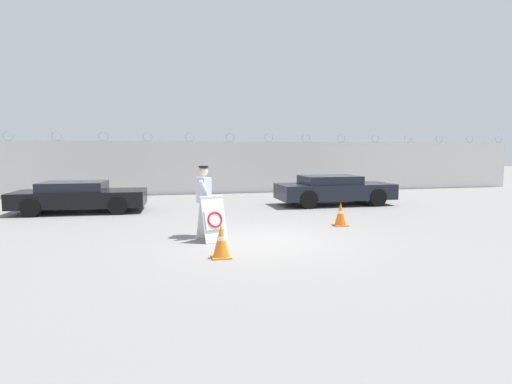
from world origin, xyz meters
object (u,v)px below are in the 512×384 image
parked_car_front_coupe (80,196)px  security_guard (204,197)px  traffic_cone_near (221,241)px  traffic_cone_mid (341,214)px  parked_car_far_side (334,189)px  barricade_sign (212,219)px

parked_car_front_coupe → security_guard: bearing=-49.3°
traffic_cone_near → traffic_cone_mid: bearing=34.7°
security_guard → parked_car_far_side: size_ratio=0.39×
barricade_sign → traffic_cone_mid: 4.12m
barricade_sign → traffic_cone_mid: size_ratio=1.59×
security_guard → parked_car_front_coupe: (-4.01, 5.06, -0.46)m
barricade_sign → security_guard: (-0.14, 0.62, 0.48)m
parked_car_front_coupe → traffic_cone_near: bearing=-58.0°
traffic_cone_near → traffic_cone_mid: size_ratio=1.01×
traffic_cone_near → parked_car_front_coupe: parked_car_front_coupe is taller
security_guard → traffic_cone_near: 2.33m
barricade_sign → traffic_cone_near: (-0.00, -1.60, -0.21)m
traffic_cone_mid → parked_car_front_coupe: (-8.11, 4.53, 0.23)m
parked_car_far_side → parked_car_front_coupe: bearing=178.5°
parked_car_front_coupe → traffic_cone_mid: bearing=-26.9°
security_guard → traffic_cone_near: bearing=-19.1°
traffic_cone_mid → parked_car_front_coupe: parked_car_front_coupe is taller
barricade_sign → security_guard: 0.80m
traffic_cone_near → parked_car_far_side: (5.65, 7.08, 0.28)m
barricade_sign → parked_car_front_coupe: bearing=109.0°
security_guard → traffic_cone_mid: bearing=74.5°
security_guard → traffic_cone_near: size_ratio=2.58×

